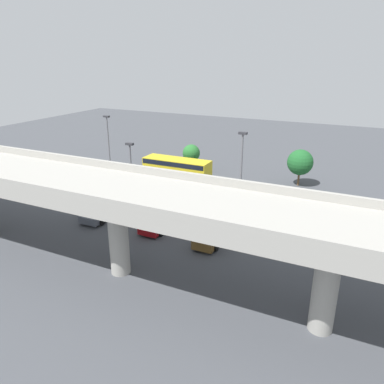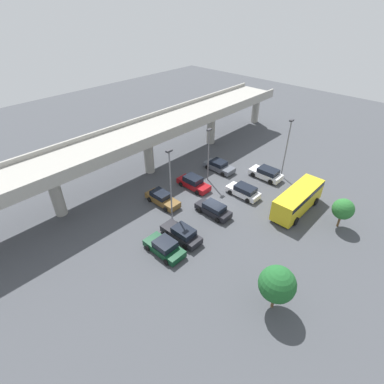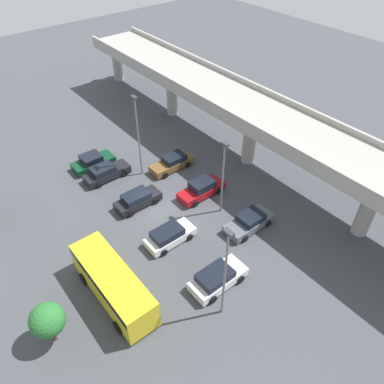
{
  "view_description": "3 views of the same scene",
  "coord_description": "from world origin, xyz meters",
  "px_view_note": "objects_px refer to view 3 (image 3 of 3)",
  "views": [
    {
      "loc": [
        -14.63,
        30.77,
        14.55
      ],
      "look_at": [
        0.13,
        0.13,
        2.13
      ],
      "focal_mm": 35.0,
      "sensor_mm": 36.0,
      "label": 1
    },
    {
      "loc": [
        -23.54,
        -18.33,
        22.02
      ],
      "look_at": [
        -0.98,
        2.79,
        1.13
      ],
      "focal_mm": 28.0,
      "sensor_mm": 36.0,
      "label": 2
    },
    {
      "loc": [
        22.1,
        -13.53,
        24.03
      ],
      "look_at": [
        1.92,
        2.78,
        1.8
      ],
      "focal_mm": 35.0,
      "sensor_mm": 36.0,
      "label": 3
    }
  ],
  "objects_px": {
    "lamp_post_mid_lot": "(138,132)",
    "parked_car_1": "(106,172)",
    "lamp_post_by_overpass": "(225,269)",
    "tree_front_centre": "(47,320)",
    "parked_car_7": "(217,278)",
    "shuttle_bus": "(113,282)",
    "lamp_post_near_aisle": "(223,173)",
    "parked_car_3": "(138,200)",
    "parked_car_4": "(201,189)",
    "parked_car_0": "(93,162)",
    "parked_car_5": "(169,236)",
    "parked_car_6": "(249,222)",
    "parked_car_2": "(172,163)"
  },
  "relations": [
    {
      "from": "parked_car_4",
      "to": "parked_car_5",
      "type": "distance_m",
      "value": 6.71
    },
    {
      "from": "parked_car_1",
      "to": "parked_car_7",
      "type": "height_order",
      "value": "parked_car_7"
    },
    {
      "from": "parked_car_5",
      "to": "lamp_post_near_aisle",
      "type": "relative_size",
      "value": 0.58
    },
    {
      "from": "parked_car_1",
      "to": "lamp_post_by_overpass",
      "type": "relative_size",
      "value": 0.57
    },
    {
      "from": "parked_car_1",
      "to": "tree_front_centre",
      "type": "height_order",
      "value": "tree_front_centre"
    },
    {
      "from": "tree_front_centre",
      "to": "lamp_post_near_aisle",
      "type": "bearing_deg",
      "value": 97.9
    },
    {
      "from": "parked_car_7",
      "to": "shuttle_bus",
      "type": "relative_size",
      "value": 0.55
    },
    {
      "from": "tree_front_centre",
      "to": "parked_car_7",
      "type": "bearing_deg",
      "value": 72.88
    },
    {
      "from": "tree_front_centre",
      "to": "parked_car_1",
      "type": "bearing_deg",
      "value": 139.76
    },
    {
      "from": "lamp_post_by_overpass",
      "to": "tree_front_centre",
      "type": "distance_m",
      "value": 11.78
    },
    {
      "from": "parked_car_3",
      "to": "parked_car_4",
      "type": "relative_size",
      "value": 0.94
    },
    {
      "from": "parked_car_7",
      "to": "lamp_post_mid_lot",
      "type": "distance_m",
      "value": 16.15
    },
    {
      "from": "lamp_post_near_aisle",
      "to": "shuttle_bus",
      "type": "bearing_deg",
      "value": -80.89
    },
    {
      "from": "parked_car_5",
      "to": "lamp_post_mid_lot",
      "type": "height_order",
      "value": "lamp_post_mid_lot"
    },
    {
      "from": "lamp_post_mid_lot",
      "to": "parked_car_0",
      "type": "bearing_deg",
      "value": -141.67
    },
    {
      "from": "parked_car_0",
      "to": "lamp_post_by_overpass",
      "type": "height_order",
      "value": "lamp_post_by_overpass"
    },
    {
      "from": "parked_car_1",
      "to": "parked_car_7",
      "type": "xyz_separation_m",
      "value": [
        16.92,
        0.09,
        0.05
      ]
    },
    {
      "from": "parked_car_1",
      "to": "lamp_post_near_aisle",
      "type": "relative_size",
      "value": 0.63
    },
    {
      "from": "parked_car_7",
      "to": "shuttle_bus",
      "type": "bearing_deg",
      "value": 149.12
    },
    {
      "from": "parked_car_3",
      "to": "parked_car_4",
      "type": "bearing_deg",
      "value": -24.87
    },
    {
      "from": "parked_car_2",
      "to": "parked_car_6",
      "type": "height_order",
      "value": "parked_car_2"
    },
    {
      "from": "tree_front_centre",
      "to": "parked_car_2",
      "type": "bearing_deg",
      "value": 120.75
    },
    {
      "from": "parked_car_1",
      "to": "parked_car_3",
      "type": "xyz_separation_m",
      "value": [
        5.55,
        0.26,
        0.0
      ]
    },
    {
      "from": "parked_car_1",
      "to": "parked_car_3",
      "type": "height_order",
      "value": "parked_car_1"
    },
    {
      "from": "parked_car_2",
      "to": "parked_car_5",
      "type": "bearing_deg",
      "value": 52.01
    },
    {
      "from": "parked_car_2",
      "to": "lamp_post_mid_lot",
      "type": "xyz_separation_m",
      "value": [
        -1.22,
        -3.04,
        4.37
      ]
    },
    {
      "from": "parked_car_1",
      "to": "parked_car_0",
      "type": "bearing_deg",
      "value": 92.92
    },
    {
      "from": "parked_car_0",
      "to": "parked_car_7",
      "type": "relative_size",
      "value": 0.97
    },
    {
      "from": "parked_car_2",
      "to": "lamp_post_near_aisle",
      "type": "xyz_separation_m",
      "value": [
        8.11,
        -0.46,
        3.71
      ]
    },
    {
      "from": "lamp_post_by_overpass",
      "to": "parked_car_3",
      "type": "bearing_deg",
      "value": 173.66
    },
    {
      "from": "parked_car_7",
      "to": "tree_front_centre",
      "type": "xyz_separation_m",
      "value": [
        -3.52,
        -11.44,
        1.64
      ]
    },
    {
      "from": "lamp_post_mid_lot",
      "to": "parked_car_1",
      "type": "bearing_deg",
      "value": -117.4
    },
    {
      "from": "parked_car_0",
      "to": "lamp_post_mid_lot",
      "type": "distance_m",
      "value": 7.01
    },
    {
      "from": "parked_car_3",
      "to": "parked_car_7",
      "type": "distance_m",
      "value": 11.37
    },
    {
      "from": "parked_car_3",
      "to": "lamp_post_mid_lot",
      "type": "bearing_deg",
      "value": 52.26
    },
    {
      "from": "parked_car_1",
      "to": "parked_car_7",
      "type": "relative_size",
      "value": 1.04
    },
    {
      "from": "parked_car_0",
      "to": "shuttle_bus",
      "type": "height_order",
      "value": "shuttle_bus"
    },
    {
      "from": "parked_car_0",
      "to": "parked_car_6",
      "type": "height_order",
      "value": "parked_car_0"
    },
    {
      "from": "parked_car_3",
      "to": "parked_car_7",
      "type": "height_order",
      "value": "parked_car_7"
    },
    {
      "from": "shuttle_bus",
      "to": "lamp_post_near_aisle",
      "type": "distance_m",
      "value": 12.77
    },
    {
      "from": "shuttle_bus",
      "to": "lamp_post_by_overpass",
      "type": "bearing_deg",
      "value": 41.69
    },
    {
      "from": "parked_car_0",
      "to": "parked_car_2",
      "type": "xyz_separation_m",
      "value": [
        5.5,
        6.43,
        0.02
      ]
    },
    {
      "from": "parked_car_7",
      "to": "lamp_post_mid_lot",
      "type": "height_order",
      "value": "lamp_post_mid_lot"
    },
    {
      "from": "lamp_post_near_aisle",
      "to": "tree_front_centre",
      "type": "distance_m",
      "value": 17.46
    },
    {
      "from": "parked_car_6",
      "to": "lamp_post_mid_lot",
      "type": "xyz_separation_m",
      "value": [
        -12.49,
        -3.11,
        4.41
      ]
    },
    {
      "from": "lamp_post_by_overpass",
      "to": "tree_front_centre",
      "type": "height_order",
      "value": "lamp_post_by_overpass"
    },
    {
      "from": "parked_car_0",
      "to": "parked_car_2",
      "type": "height_order",
      "value": "parked_car_2"
    },
    {
      "from": "parked_car_3",
      "to": "parked_car_6",
      "type": "bearing_deg",
      "value": -54.71
    },
    {
      "from": "parked_car_0",
      "to": "parked_car_6",
      "type": "distance_m",
      "value": 17.98
    },
    {
      "from": "parked_car_6",
      "to": "tree_front_centre",
      "type": "height_order",
      "value": "tree_front_centre"
    }
  ]
}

